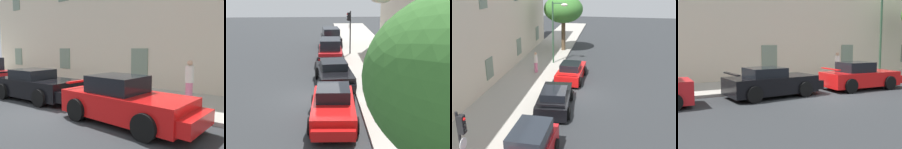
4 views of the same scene
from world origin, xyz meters
TOP-DOWN VIEW (x-y plane):
  - ground_plane at (0.00, 0.00)m, footprint 80.00×80.00m
  - sidewalk at (0.00, 4.25)m, footprint 60.00×4.20m
  - sportscar_red_lead at (-2.14, 1.08)m, footprint 4.71×2.35m
  - sportscar_yellow_flank at (3.04, 0.79)m, footprint 4.62×2.18m
  - pedestrian_admiring at (3.79, 3.95)m, footprint 0.48×0.48m

SIDE VIEW (x-z plane):
  - ground_plane at x=0.00m, z-range 0.00..0.00m
  - sidewalk at x=0.00m, z-range 0.00..0.14m
  - sportscar_red_lead at x=-2.14m, z-range -0.07..1.31m
  - sportscar_yellow_flank at x=3.04m, z-range -0.09..1.39m
  - pedestrian_admiring at x=3.79m, z-range 0.17..1.92m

